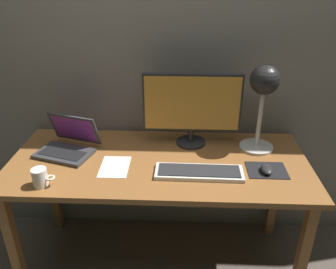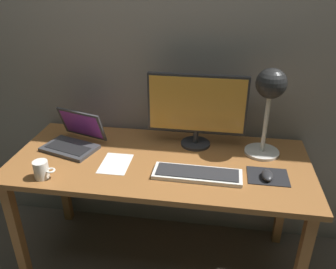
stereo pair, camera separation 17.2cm
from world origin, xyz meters
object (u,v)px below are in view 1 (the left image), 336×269
monitor (192,106)px  coffee_mug (40,178)px  keyboard_main (199,172)px  desk_lamp (264,90)px  mouse (267,169)px  laptop (69,142)px

monitor → coffee_mug: bearing=-147.4°
keyboard_main → desk_lamp: 0.56m
monitor → desk_lamp: size_ratio=1.13×
monitor → keyboard_main: monitor is taller
keyboard_main → coffee_mug: size_ratio=4.09×
monitor → coffee_mug: 0.87m
mouse → keyboard_main: bearing=-175.1°
laptop → mouse: bearing=-9.8°
desk_lamp → coffee_mug: desk_lamp is taller
desk_lamp → coffee_mug: size_ratio=4.47×
monitor → laptop: (-0.68, -0.11, -0.18)m
coffee_mug → monitor: bearing=32.6°
monitor → mouse: 0.53m
desk_lamp → mouse: 0.42m
keyboard_main → laptop: size_ratio=1.24×
monitor → coffee_mug: (-0.72, -0.46, -0.19)m
laptop → mouse: size_ratio=3.70×
monitor → desk_lamp: desk_lamp is taller
monitor → laptop: monitor is taller
laptop → coffee_mug: 0.34m
laptop → coffee_mug: bearing=-95.6°
mouse → coffee_mug: size_ratio=0.89×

